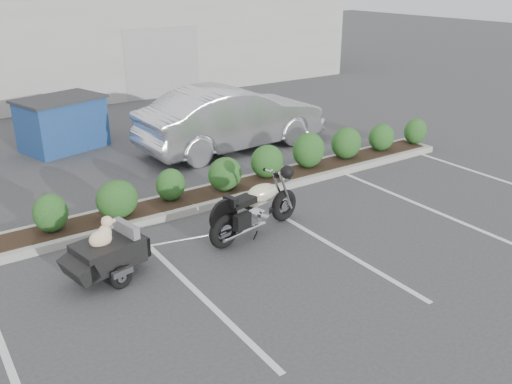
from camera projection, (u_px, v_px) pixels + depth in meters
ground at (250, 245)px, 9.59m from camera, size 90.00×90.00×0.00m
planter_kerb at (232, 191)px, 11.77m from camera, size 12.00×1.00×0.15m
building at (18, 38)px, 21.87m from camera, size 26.00×10.00×4.00m
motorcycle at (256, 208)px, 9.83m from camera, size 2.19×0.92×1.27m
pet_trailer at (107, 252)px, 8.42m from camera, size 1.78×1.02×1.05m
sedan at (232, 118)px, 14.51m from camera, size 5.24×2.03×1.70m
dumpster at (62, 123)px, 14.55m from camera, size 2.46×2.01×1.40m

